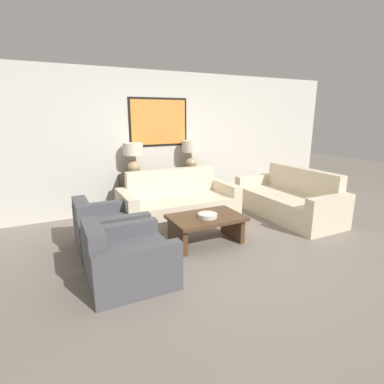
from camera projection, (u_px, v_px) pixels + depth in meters
The scene contains 11 objects.
ground_plane at pixel (221, 251), 4.15m from camera, with size 20.00×20.00×0.00m, color slate.
back_wall at pixel (158, 141), 5.92m from camera, with size 8.33×0.12×2.65m.
console_table at pixel (164, 191), 5.92m from camera, with size 1.68×0.39×0.76m.
table_lamp_left at pixel (133, 155), 5.49m from camera, with size 0.36×0.36×0.59m.
table_lamp_right at pixel (191, 152), 5.99m from camera, with size 0.36×0.36×0.59m.
couch_by_back_wall at pixel (178, 204), 5.35m from camera, with size 2.05×0.92×0.88m.
couch_by_side at pixel (289, 201), 5.57m from camera, with size 0.92×2.05×0.88m.
coffee_table at pixel (206, 224), 4.36m from camera, with size 1.05×0.69×0.42m.
decorative_bowl at pixel (207, 215), 4.27m from camera, with size 0.28×0.28×0.06m.
armchair_near_back_wall at pixel (108, 229), 4.26m from camera, with size 0.92×0.91×0.72m.
armchair_near_camera at pixel (127, 260), 3.36m from camera, with size 0.92×0.91×0.72m.
Camera 1 is at (-2.05, -3.24, 1.83)m, focal length 28.00 mm.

